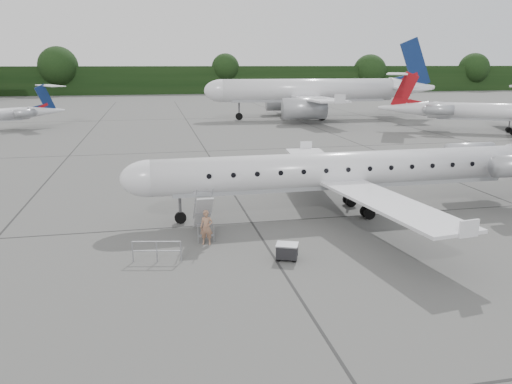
{
  "coord_description": "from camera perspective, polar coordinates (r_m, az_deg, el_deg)",
  "views": [
    {
      "loc": [
        -11.86,
        -22.25,
        8.82
      ],
      "look_at": [
        -6.78,
        2.43,
        2.3
      ],
      "focal_mm": 35.0,
      "sensor_mm": 36.0,
      "label": 1
    }
  ],
  "objects": [
    {
      "name": "ground",
      "position": [
        26.71,
        15.54,
        -5.33
      ],
      "size": [
        320.0,
        320.0,
        0.0
      ],
      "primitive_type": "plane",
      "color": "#575755",
      "rests_on": "ground"
    },
    {
      "name": "treeline",
      "position": [
        152.79,
        -7.37,
        12.58
      ],
      "size": [
        260.0,
        4.0,
        8.0
      ],
      "primitive_type": "cube",
      "color": "black",
      "rests_on": "ground"
    },
    {
      "name": "main_regional_jet",
      "position": [
        30.01,
        10.1,
        4.49
      ],
      "size": [
        29.28,
        21.26,
        7.44
      ],
      "primitive_type": null,
      "rotation": [
        0.0,
        0.0,
        0.01
      ],
      "color": "silver",
      "rests_on": "ground"
    },
    {
      "name": "airstair",
      "position": [
        26.26,
        -6.06,
        -2.53
      ],
      "size": [
        0.88,
        2.47,
        2.33
      ],
      "primitive_type": null,
      "rotation": [
        0.0,
        0.0,
        0.01
      ],
      "color": "silver",
      "rests_on": "ground"
    },
    {
      "name": "passenger",
      "position": [
        25.04,
        -5.68,
        -4.05
      ],
      "size": [
        0.73,
        0.57,
        1.77
      ],
      "primitive_type": "imported",
      "rotation": [
        0.0,
        0.0,
        -0.26
      ],
      "color": "#92684F",
      "rests_on": "ground"
    },
    {
      "name": "safety_railing",
      "position": [
        23.28,
        -11.27,
        -6.72
      ],
      "size": [
        2.17,
        0.51,
        1.0
      ],
      "primitive_type": null,
      "rotation": [
        0.0,
        0.0,
        -0.2
      ],
      "color": "#92949A",
      "rests_on": "ground"
    },
    {
      "name": "baggage_cart",
      "position": [
        23.2,
        3.57,
        -6.77
      ],
      "size": [
        1.17,
        1.07,
        0.82
      ],
      "primitive_type": null,
      "rotation": [
        0.0,
        0.0,
        -0.38
      ],
      "color": "black",
      "rests_on": "ground"
    },
    {
      "name": "bg_narrowbody",
      "position": [
        82.47,
        5.97,
        12.74
      ],
      "size": [
        36.89,
        27.47,
        12.77
      ],
      "primitive_type": null,
      "rotation": [
        0.0,
        0.0,
        -0.05
      ],
      "color": "silver",
      "rests_on": "ground"
    }
  ]
}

